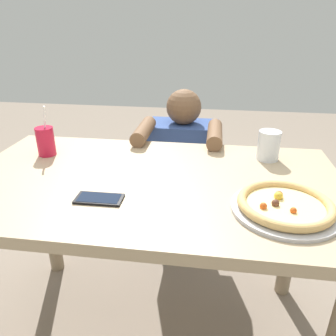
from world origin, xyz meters
The scene contains 7 objects.
ground_plane centered at (0.00, 0.00, 0.00)m, with size 8.00×8.00×0.00m, color gray.
dining_table centered at (0.00, 0.00, 0.64)m, with size 1.37×0.79×0.75m.
pizza_near centered at (0.44, -0.16, 0.77)m, with size 0.32×0.32×0.04m.
drink_cup_colored centered at (-0.48, 0.17, 0.81)m, with size 0.07×0.07×0.21m.
water_cup_clear centered at (0.44, 0.25, 0.81)m, with size 0.09×0.09×0.12m.
cell_phone centered at (-0.13, -0.17, 0.75)m, with size 0.15×0.08×0.01m.
diner_seated centered at (0.05, 0.66, 0.43)m, with size 0.41×0.52×0.94m.
Camera 1 is at (0.21, -1.04, 1.27)m, focal length 35.27 mm.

